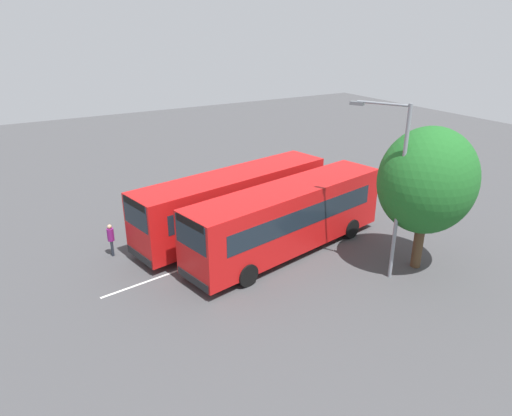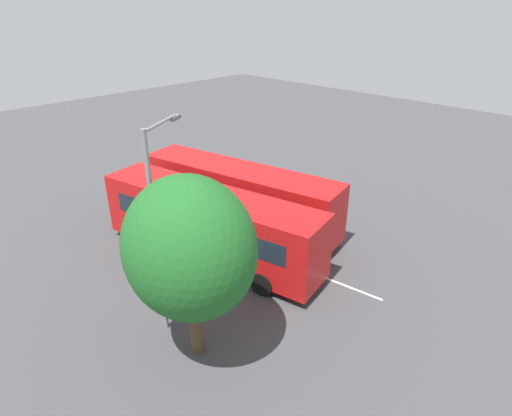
{
  "view_description": "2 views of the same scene",
  "coord_description": "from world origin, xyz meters",
  "px_view_note": "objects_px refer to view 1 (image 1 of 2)",
  "views": [
    {
      "loc": [
        10.78,
        18.14,
        10.44
      ],
      "look_at": [
        -0.38,
        -0.92,
        1.46
      ],
      "focal_mm": 32.4,
      "sensor_mm": 36.0,
      "label": 1
    },
    {
      "loc": [
        -14.06,
        12.25,
        10.92
      ],
      "look_at": [
        -1.09,
        -1.07,
        1.78
      ],
      "focal_mm": 29.63,
      "sensor_mm": 36.0,
      "label": 2
    }
  ],
  "objects_px": {
    "pedestrian": "(111,237)",
    "depot_tree": "(427,181)",
    "bus_center_left": "(288,217)",
    "bus_far_left": "(234,201)",
    "street_lamp": "(395,182)"
  },
  "relations": [
    {
      "from": "bus_far_left",
      "to": "pedestrian",
      "type": "relative_size",
      "value": 7.06
    },
    {
      "from": "pedestrian",
      "to": "depot_tree",
      "type": "distance_m",
      "value": 14.56
    },
    {
      "from": "street_lamp",
      "to": "depot_tree",
      "type": "relative_size",
      "value": 1.17
    },
    {
      "from": "bus_center_left",
      "to": "street_lamp",
      "type": "bearing_deg",
      "value": 109.3
    },
    {
      "from": "street_lamp",
      "to": "bus_far_left",
      "type": "bearing_deg",
      "value": -1.4
    },
    {
      "from": "bus_far_left",
      "to": "pedestrian",
      "type": "height_order",
      "value": "bus_far_left"
    },
    {
      "from": "bus_center_left",
      "to": "pedestrian",
      "type": "xyz_separation_m",
      "value": [
        7.43,
        -3.88,
        -0.88
      ]
    },
    {
      "from": "bus_center_left",
      "to": "depot_tree",
      "type": "relative_size",
      "value": 1.75
    },
    {
      "from": "bus_far_left",
      "to": "depot_tree",
      "type": "relative_size",
      "value": 1.75
    },
    {
      "from": "street_lamp",
      "to": "depot_tree",
      "type": "xyz_separation_m",
      "value": [
        -1.83,
        0.12,
        -0.23
      ]
    },
    {
      "from": "bus_far_left",
      "to": "street_lamp",
      "type": "bearing_deg",
      "value": 106.22
    },
    {
      "from": "bus_far_left",
      "to": "pedestrian",
      "type": "xyz_separation_m",
      "value": [
        6.16,
        -0.81,
        -0.88
      ]
    },
    {
      "from": "pedestrian",
      "to": "street_lamp",
      "type": "bearing_deg",
      "value": -28.9
    },
    {
      "from": "pedestrian",
      "to": "street_lamp",
      "type": "relative_size",
      "value": 0.21
    },
    {
      "from": "pedestrian",
      "to": "street_lamp",
      "type": "xyz_separation_m",
      "value": [
        -9.86,
        7.97,
        3.42
      ]
    }
  ]
}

